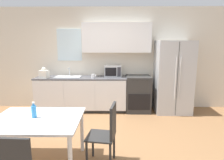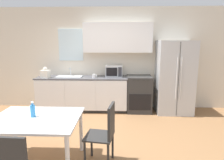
{
  "view_description": "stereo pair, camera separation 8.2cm",
  "coord_description": "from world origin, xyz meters",
  "px_view_note": "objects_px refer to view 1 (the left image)",
  "views": [
    {
      "loc": [
        0.42,
        -3.41,
        1.8
      ],
      "look_at": [
        0.36,
        0.5,
        1.05
      ],
      "focal_mm": 32.0,
      "sensor_mm": 36.0,
      "label": 1
    },
    {
      "loc": [
        0.5,
        -3.41,
        1.8
      ],
      "look_at": [
        0.36,
        0.5,
        1.05
      ],
      "focal_mm": 32.0,
      "sensor_mm": 36.0,
      "label": 2
    }
  ],
  "objects_px": {
    "dining_chair_side": "(107,130)",
    "drink_bottle": "(34,111)",
    "coffee_mug": "(93,76)",
    "microwave": "(113,71)",
    "oven_range": "(138,93)",
    "refrigerator": "(173,77)",
    "dining_table": "(37,124)"
  },
  "relations": [
    {
      "from": "oven_range",
      "to": "refrigerator",
      "type": "distance_m",
      "value": 0.99
    },
    {
      "from": "dining_table",
      "to": "microwave",
      "type": "bearing_deg",
      "value": 67.68
    },
    {
      "from": "microwave",
      "to": "coffee_mug",
      "type": "bearing_deg",
      "value": -154.66
    },
    {
      "from": "dining_chair_side",
      "to": "drink_bottle",
      "type": "bearing_deg",
      "value": 99.56
    },
    {
      "from": "refrigerator",
      "to": "microwave",
      "type": "distance_m",
      "value": 1.55
    },
    {
      "from": "refrigerator",
      "to": "coffee_mug",
      "type": "distance_m",
      "value": 2.03
    },
    {
      "from": "coffee_mug",
      "to": "drink_bottle",
      "type": "distance_m",
      "value": 2.37
    },
    {
      "from": "oven_range",
      "to": "dining_chair_side",
      "type": "distance_m",
      "value": 2.49
    },
    {
      "from": "refrigerator",
      "to": "dining_table",
      "type": "height_order",
      "value": "refrigerator"
    },
    {
      "from": "dining_table",
      "to": "drink_bottle",
      "type": "xyz_separation_m",
      "value": [
        -0.05,
        0.04,
        0.18
      ]
    },
    {
      "from": "refrigerator",
      "to": "drink_bottle",
      "type": "bearing_deg",
      "value": -138.19
    },
    {
      "from": "microwave",
      "to": "coffee_mug",
      "type": "height_order",
      "value": "microwave"
    },
    {
      "from": "dining_table",
      "to": "dining_chair_side",
      "type": "xyz_separation_m",
      "value": [
        1.0,
        0.06,
        -0.11
      ]
    },
    {
      "from": "refrigerator",
      "to": "dining_chair_side",
      "type": "bearing_deg",
      "value": -124.22
    },
    {
      "from": "dining_chair_side",
      "to": "drink_bottle",
      "type": "distance_m",
      "value": 1.08
    },
    {
      "from": "coffee_mug",
      "to": "microwave",
      "type": "bearing_deg",
      "value": 25.34
    },
    {
      "from": "oven_range",
      "to": "drink_bottle",
      "type": "relative_size",
      "value": 4.08
    },
    {
      "from": "dining_table",
      "to": "dining_chair_side",
      "type": "relative_size",
      "value": 1.34
    },
    {
      "from": "oven_range",
      "to": "microwave",
      "type": "xyz_separation_m",
      "value": [
        -0.66,
        0.12,
        0.58
      ]
    },
    {
      "from": "refrigerator",
      "to": "microwave",
      "type": "xyz_separation_m",
      "value": [
        -1.54,
        0.16,
        0.13
      ]
    },
    {
      "from": "refrigerator",
      "to": "drink_bottle",
      "type": "distance_m",
      "value": 3.54
    },
    {
      "from": "microwave",
      "to": "dining_table",
      "type": "distance_m",
      "value": 2.8
    },
    {
      "from": "coffee_mug",
      "to": "dining_table",
      "type": "height_order",
      "value": "coffee_mug"
    },
    {
      "from": "dining_chair_side",
      "to": "refrigerator",
      "type": "bearing_deg",
      "value": -25.6
    },
    {
      "from": "coffee_mug",
      "to": "drink_bottle",
      "type": "xyz_separation_m",
      "value": [
        -0.6,
        -2.29,
        -0.12
      ]
    },
    {
      "from": "microwave",
      "to": "dining_chair_side",
      "type": "bearing_deg",
      "value": -91.26
    },
    {
      "from": "oven_range",
      "to": "coffee_mug",
      "type": "xyz_separation_m",
      "value": [
        -1.15,
        -0.12,
        0.48
      ]
    },
    {
      "from": "microwave",
      "to": "coffee_mug",
      "type": "distance_m",
      "value": 0.56
    },
    {
      "from": "oven_range",
      "to": "drink_bottle",
      "type": "bearing_deg",
      "value": -126.15
    },
    {
      "from": "refrigerator",
      "to": "dining_chair_side",
      "type": "relative_size",
      "value": 1.97
    },
    {
      "from": "refrigerator",
      "to": "dining_chair_side",
      "type": "height_order",
      "value": "refrigerator"
    },
    {
      "from": "coffee_mug",
      "to": "dining_table",
      "type": "relative_size",
      "value": 0.09
    }
  ]
}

